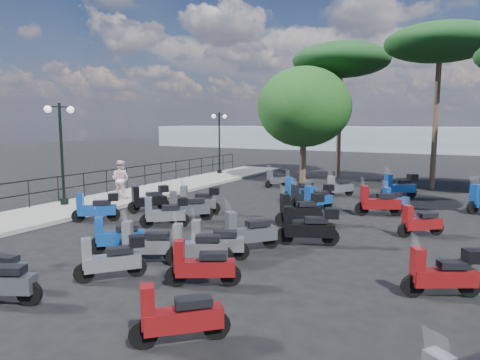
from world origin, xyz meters
The scene contains 35 objects.
ground centered at (0.00, 0.00, 0.00)m, with size 120.00×120.00×0.00m, color black.
sidewalk centered at (-6.50, 3.00, 0.07)m, with size 3.00×30.00×0.15m, color slate.
railing centered at (-7.80, 2.80, 0.90)m, with size 0.04×26.04×1.10m.
lamp_post_1 centered at (-7.18, 0.52, 2.50)m, with size 0.51×1.19×4.12m.
lamp_post_2 centered at (-7.29, 13.08, 2.44)m, with size 0.61×1.12×4.01m.
pedestrian_far centered at (-6.18, 2.74, 1.00)m, with size 0.82×0.64×1.69m, color beige.
scooter_2 centered at (-4.08, -0.66, 0.50)m, with size 1.38×1.18×1.32m.
scooter_3 centered at (-3.58, 1.57, 0.50)m, with size 1.03×1.49×1.33m.
scooter_4 centered at (-1.62, 2.11, 0.52)m, with size 1.64×0.90×1.38m.
scooter_5 centered at (-1.78, 9.99, 0.47)m, with size 0.86×1.44×1.24m.
scooter_7 centered at (-0.80, -3.01, 0.44)m, with size 1.21×1.20×1.28m.
scooter_8 centered at (-1.43, -0.17, 0.50)m, with size 1.41×1.12×1.32m.
scooter_9 centered at (-1.29, 0.93, 0.49)m, with size 1.40×1.25×1.41m.
scooter_10 centered at (0.85, 6.42, 0.50)m, with size 1.29×1.41×1.44m.
scooter_11 centered at (1.41, 5.40, 0.43)m, with size 0.89×1.41×1.24m.
scooter_12 centered at (3.52, -6.15, 0.45)m, with size 1.24×1.17×1.28m.
scooter_13 centered at (0.54, -4.57, 0.47)m, with size 1.15×1.29×1.25m.
scooter_14 centered at (1.69, -2.87, 0.46)m, with size 1.52×0.92×1.32m.
scooter_15 centered at (3.49, 0.07, 0.54)m, with size 1.69×0.95×1.43m.
scooter_16 centered at (2.19, 4.97, 0.50)m, with size 0.91×1.54×1.32m.
scooter_17 centered at (2.05, 8.51, 0.45)m, with size 1.05×1.39×1.30m.
scooter_19 centered at (2.51, -3.95, 0.45)m, with size 1.46×0.94×1.30m.
scooter_20 centered at (2.24, -1.22, 0.50)m, with size 1.22×1.48×1.44m.
scooter_21 centered at (2.44, 2.25, 0.53)m, with size 1.39×1.36×1.41m.
scooter_22 centered at (4.48, 5.09, 0.51)m, with size 1.67×1.02×1.46m.
scooter_23 centered at (4.64, 9.38, 0.56)m, with size 1.48×1.41×1.49m.
scooter_26 centered at (7.08, -2.14, 0.49)m, with size 1.47×0.96×1.29m.
scooter_27 centered at (6.19, 2.63, 0.44)m, with size 1.24×1.13×1.26m.
scooter_28 centered at (4.85, 6.55, 0.41)m, with size 1.01×1.22×1.19m.
scooter_30 centered at (0.43, -3.25, 0.46)m, with size 1.52×0.92×1.32m.
scooter_32 centered at (1.85, -2.31, 0.46)m, with size 1.52×0.92×1.32m.
broadleaf_tree centered at (-1.19, 12.43, 4.38)m, with size 5.43×5.43×6.70m.
pine_0 centered at (5.74, 13.09, 7.45)m, with size 5.50×5.50×8.45m.
pine_2 centered at (-0.05, 15.86, 7.34)m, with size 6.10×6.10×8.43m.
distant_hills centered at (0.00, 45.00, 1.50)m, with size 70.00×8.00×3.00m, color gray.
Camera 1 is at (7.40, -11.28, 3.46)m, focal length 32.00 mm.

